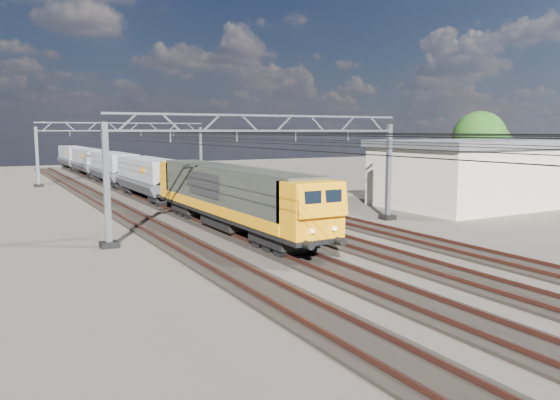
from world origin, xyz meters
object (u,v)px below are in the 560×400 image
hopper_wagon_mid (114,166)px  hopper_wagon_fourth (73,156)px  catenary_gantry_mid (267,168)px  hopper_wagon_third (90,160)px  catenary_gantry_far (125,150)px  tree_far (483,140)px  hopper_wagon_lead (149,175)px  locomotive (230,194)px  industrial_shed (489,172)px

hopper_wagon_mid → hopper_wagon_fourth: size_ratio=1.00×
catenary_gantry_mid → hopper_wagon_third: 47.19m
catenary_gantry_mid → hopper_wagon_fourth: 61.37m
hopper_wagon_mid → catenary_gantry_far: bearing=57.0°
tree_far → hopper_wagon_lead: bearing=164.6°
hopper_wagon_mid → tree_far: bearing=-35.6°
hopper_wagon_lead → tree_far: 33.66m
catenary_gantry_mid → tree_far: size_ratio=2.44×
catenary_gantry_mid → hopper_wagon_mid: bearing=93.5°
catenary_gantry_far → hopper_wagon_mid: size_ratio=1.53×
catenary_gantry_far → hopper_wagon_third: bearing=100.2°
catenary_gantry_far → tree_far: (30.32, -26.21, 1.30)m
tree_far → catenary_gantry_mid: bearing=-162.1°
catenary_gantry_far → hopper_wagon_third: 11.42m
catenary_gantry_mid → hopper_wagon_fourth: bearing=91.9°
locomotive → hopper_wagon_lead: 17.70m
catenary_gantry_mid → hopper_wagon_fourth: catenary_gantry_mid is taller
hopper_wagon_lead → hopper_wagon_mid: 14.20m
locomotive → hopper_wagon_fourth: (-0.00, 60.30, -0.09)m
hopper_wagon_mid → hopper_wagon_third: (0.00, 14.20, 0.00)m
hopper_wagon_lead → catenary_gantry_mid: bearing=-83.9°
locomotive → hopper_wagon_mid: (-0.00, 31.90, -0.09)m
locomotive → hopper_wagon_fourth: size_ratio=1.62×
hopper_wagon_lead → hopper_wagon_third: (0.00, 28.40, 0.00)m
hopper_wagon_fourth → industrial_shed: 63.99m
catenary_gantry_mid → hopper_wagon_fourth: size_ratio=1.53×
catenary_gantry_far → hopper_wagon_fourth: catenary_gantry_far is taller
locomotive → hopper_wagon_third: (-0.00, 46.10, -0.09)m
catenary_gantry_far → hopper_wagon_lead: bearing=-96.6°
locomotive → hopper_wagon_lead: size_ratio=1.62×
hopper_wagon_third → hopper_wagon_fourth: bearing=90.0°
locomotive → catenary_gantry_mid: bearing=-27.0°
hopper_wagon_fourth → tree_far: 60.90m
hopper_wagon_lead → tree_far: (32.32, -8.93, 2.97)m
hopper_wagon_mid → hopper_wagon_fourth: 28.40m
hopper_wagon_lead → hopper_wagon_mid: (0.00, 14.20, 0.00)m
hopper_wagon_mid → hopper_wagon_third: 14.20m
hopper_wagon_lead → hopper_wagon_mid: bearing=90.0°
hopper_wagon_mid → tree_far: size_ratio=1.59×
locomotive → industrial_shed: size_ratio=1.13×
catenary_gantry_far → hopper_wagon_mid: catenary_gantry_far is taller
catenary_gantry_mid → tree_far: tree_far is taller
catenary_gantry_far → hopper_wagon_lead: (-2.00, -17.28, -1.67)m
tree_far → hopper_wagon_fourth: bearing=122.1°
locomotive → tree_far: size_ratio=2.58×
tree_far → industrial_shed: bearing=-136.9°
catenary_gantry_mid → locomotive: 2.75m
locomotive → hopper_wagon_lead: (-0.00, 17.70, -0.09)m
catenary_gantry_far → locomotive: bearing=-93.3°
catenary_gantry_mid → hopper_wagon_lead: catenary_gantry_mid is taller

